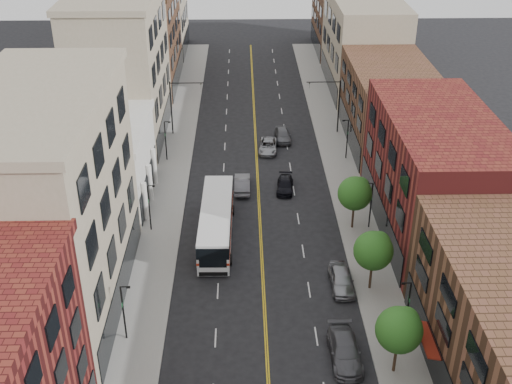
{
  "coord_description": "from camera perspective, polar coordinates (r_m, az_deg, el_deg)",
  "views": [
    {
      "loc": [
        -1.65,
        -30.88,
        34.68
      ],
      "look_at": [
        -0.46,
        22.77,
        5.0
      ],
      "focal_mm": 45.0,
      "sensor_mm": 36.0,
      "label": 1
    }
  ],
  "objects": [
    {
      "name": "car_parked_far",
      "position": [
        57.11,
        7.59,
        -7.71
      ],
      "size": [
        2.06,
        4.89,
        1.65
      ],
      "primitive_type": "imported",
      "rotation": [
        0.0,
        0.0,
        0.02
      ],
      "color": "gray",
      "rests_on": "ground"
    },
    {
      "name": "car_lane_c",
      "position": [
        83.91,
        2.39,
        5.1
      ],
      "size": [
        2.12,
        4.76,
        1.59
      ],
      "primitive_type": "imported",
      "rotation": [
        0.0,
        0.0,
        0.05
      ],
      "color": "#54545A",
      "rests_on": "ground"
    },
    {
      "name": "bldg_r_far_c",
      "position": [
        121.9,
        7.83,
        14.84
      ],
      "size": [
        10.0,
        18.0,
        11.0
      ],
      "primitive_type": "cube",
      "color": "brown",
      "rests_on": "ground"
    },
    {
      "name": "lamp_l_2",
      "position": [
        64.06,
        -9.45,
        -1.16
      ],
      "size": [
        0.81,
        0.55,
        5.05
      ],
      "color": "black",
      "rests_on": "sidewalk_left"
    },
    {
      "name": "lamp_r_1",
      "position": [
        51.73,
        13.32,
        -9.8
      ],
      "size": [
        0.81,
        0.55,
        5.05
      ],
      "color": "black",
      "rests_on": "sidewalk_right"
    },
    {
      "name": "car_parked_mid",
      "position": [
        50.25,
        7.89,
        -13.79
      ],
      "size": [
        2.36,
        5.57,
        1.6
      ],
      "primitive_type": "imported",
      "rotation": [
        0.0,
        0.0,
        0.02
      ],
      "color": "#4B4B50",
      "rests_on": "ground"
    },
    {
      "name": "lamp_r_2",
      "position": [
        64.62,
        10.15,
        -0.94
      ],
      "size": [
        0.81,
        0.55,
        5.05
      ],
      "color": "black",
      "rests_on": "sidewalk_right"
    },
    {
      "name": "tree_r_3",
      "position": [
        63.83,
        8.85,
        -0.03
      ],
      "size": [
        3.4,
        3.4,
        5.59
      ],
      "color": "black",
      "rests_on": "sidewalk_right"
    },
    {
      "name": "signal_mast_right",
      "position": [
        85.24,
        6.92,
        8.1
      ],
      "size": [
        4.49,
        0.18,
        7.2
      ],
      "color": "black",
      "rests_on": "sidewalk_right"
    },
    {
      "name": "car_lane_a",
      "position": [
        71.8,
        2.59,
        0.61
      ],
      "size": [
        2.21,
        4.55,
        1.28
      ],
      "primitive_type": "imported",
      "rotation": [
        0.0,
        0.0,
        -0.1
      ],
      "color": "black",
      "rests_on": "ground"
    },
    {
      "name": "bldg_l_far_a",
      "position": [
        84.36,
        -11.89,
        10.61
      ],
      "size": [
        10.0,
        20.0,
        18.0
      ],
      "primitive_type": "cube",
      "color": "gray",
      "rests_on": "ground"
    },
    {
      "name": "lamp_l_3",
      "position": [
        78.2,
        -8.01,
        4.73
      ],
      "size": [
        0.81,
        0.55,
        5.05
      ],
      "color": "black",
      "rests_on": "sidewalk_left"
    },
    {
      "name": "lamp_l_1",
      "position": [
        51.02,
        -11.67,
        -10.2
      ],
      "size": [
        0.81,
        0.55,
        5.05
      ],
      "color": "black",
      "rests_on": "sidewalk_left"
    },
    {
      "name": "lamp_r_3",
      "position": [
        78.66,
        8.09,
        4.87
      ],
      "size": [
        0.81,
        0.55,
        5.05
      ],
      "color": "black",
      "rests_on": "sidewalk_right"
    },
    {
      "name": "signal_mast_left",
      "position": [
        84.84,
        -7.08,
        7.99
      ],
      "size": [
        4.49,
        0.18,
        7.2
      ],
      "color": "black",
      "rests_on": "sidewalk_left"
    },
    {
      "name": "bldg_l_white",
      "position": [
        70.75,
        -13.68,
        2.37
      ],
      "size": [
        10.0,
        14.0,
        8.0
      ],
      "primitive_type": "cube",
      "color": "silver",
      "rests_on": "ground"
    },
    {
      "name": "tree_r_2",
      "position": [
        55.46,
        10.47,
        -5.04
      ],
      "size": [
        3.4,
        3.4,
        5.59
      ],
      "color": "black",
      "rests_on": "sidewalk_right"
    },
    {
      "name": "car_lane_behind",
      "position": [
        71.69,
        -1.24,
        0.75
      ],
      "size": [
        1.73,
        4.93,
        1.62
      ],
      "primitive_type": "imported",
      "rotation": [
        0.0,
        0.0,
        3.14
      ],
      "color": "#555459",
      "rests_on": "ground"
    },
    {
      "name": "bldg_l_far_b",
      "position": [
        103.69,
        -10.01,
        13.32
      ],
      "size": [
        10.0,
        20.0,
        15.0
      ],
      "primitive_type": "cube",
      "color": "brown",
      "rests_on": "ground"
    },
    {
      "name": "bldg_r_far_b",
      "position": [
        102.47,
        9.51,
        12.89
      ],
      "size": [
        10.0,
        22.0,
        14.0
      ],
      "primitive_type": "cube",
      "color": "gray",
      "rests_on": "ground"
    },
    {
      "name": "city_bus",
      "position": [
        62.64,
        -3.55,
        -2.55
      ],
      "size": [
        3.41,
        13.49,
        3.45
      ],
      "rotation": [
        0.0,
        0.0,
        -0.02
      ],
      "color": "silver",
      "rests_on": "ground"
    },
    {
      "name": "bldg_r_far_a",
      "position": [
        83.58,
        11.82,
        7.52
      ],
      "size": [
        10.0,
        20.0,
        10.0
      ],
      "primitive_type": "cube",
      "color": "brown",
      "rests_on": "ground"
    },
    {
      "name": "bldg_l_tanoffice",
      "position": [
        53.1,
        -17.9,
        -1.52
      ],
      "size": [
        10.0,
        22.0,
        18.0
      ],
      "primitive_type": "cube",
      "color": "gray",
      "rests_on": "ground"
    },
    {
      "name": "car_lane_b",
      "position": [
        80.95,
        1.08,
        4.11
      ],
      "size": [
        2.72,
        5.12,
        1.37
      ],
      "primitive_type": "imported",
      "rotation": [
        0.0,
        0.0,
        -0.09
      ],
      "color": "gray",
      "rests_on": "ground"
    },
    {
      "name": "bldg_r_mid",
      "position": [
        64.67,
        15.64,
        1.47
      ],
      "size": [
        10.0,
        22.0,
        12.0
      ],
      "primitive_type": "cube",
      "color": "maroon",
      "rests_on": "ground"
    },
    {
      "name": "sidewalk_left",
      "position": [
        74.88,
        -7.53,
        1.15
      ],
      "size": [
        4.0,
        110.0,
        0.15
      ],
      "primitive_type": "cube",
      "color": "gray",
      "rests_on": "ground"
    },
    {
      "name": "tree_r_1",
      "position": [
        47.71,
        12.69,
        -11.74
      ],
      "size": [
        3.4,
        3.4,
        5.59
      ],
      "color": "black",
      "rests_on": "sidewalk_right"
    },
    {
      "name": "sidewalk_right",
      "position": [
        75.32,
        7.78,
        1.31
      ],
      "size": [
        4.0,
        110.0,
        0.15
      ],
      "primitive_type": "cube",
      "color": "gray",
      "rests_on": "ground"
    }
  ]
}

